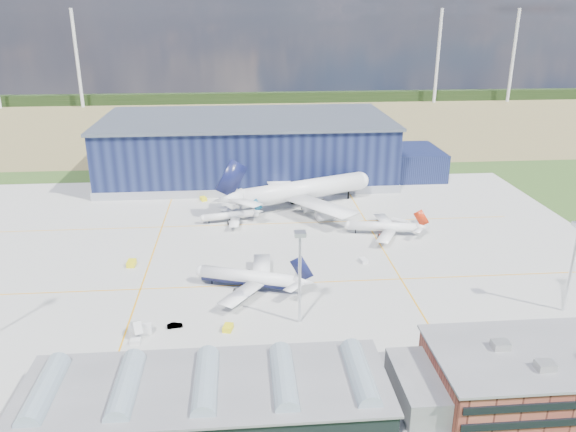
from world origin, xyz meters
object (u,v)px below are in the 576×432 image
at_px(gse_van_a, 140,330).
at_px(airstair, 137,331).
at_px(airliner_widebody, 303,180).
at_px(gse_cart_b, 310,196).
at_px(car_b, 175,325).
at_px(gse_van_b, 399,223).
at_px(car_a, 368,362).
at_px(airliner_regional, 229,212).
at_px(gse_cart_a, 363,261).
at_px(gse_tug_c, 203,199).
at_px(gse_tug_a, 131,263).
at_px(light_mast_center, 300,263).
at_px(hangar, 253,150).
at_px(airliner_navy, 248,270).
at_px(airliner_red, 383,222).
at_px(gse_van_c, 334,356).
at_px(ops_building, 553,373).
at_px(gse_tug_b, 228,328).
at_px(light_mast_east, 574,253).

bearing_deg(gse_van_a, airstair, 142.53).
xyz_separation_m(airliner_widebody, airstair, (-46.87, -84.67, -8.99)).
height_order(gse_cart_b, car_b, gse_cart_b).
height_order(gse_van_b, car_a, gse_van_b).
bearing_deg(airliner_regional, gse_cart_a, 125.08).
xyz_separation_m(airliner_regional, gse_van_b, (57.38, -9.13, -2.44)).
height_order(gse_tug_c, car_a, gse_tug_c).
distance_m(airliner_regional, gse_tug_a, 43.16).
bearing_deg(light_mast_center, hangar, 93.30).
height_order(gse_van_a, gse_tug_c, gse_van_a).
xyz_separation_m(airliner_navy, car_b, (-17.31, -17.96, -4.76)).
xyz_separation_m(hangar, gse_tug_a, (-37.65, -89.92, -10.85)).
bearing_deg(light_mast_center, airliner_navy, 122.92).
relative_size(hangar, gse_van_b, 26.91).
distance_m(airliner_red, gse_tug_c, 72.36).
relative_size(airliner_widebody, car_a, 17.26).
bearing_deg(airliner_red, gse_cart_a, 74.51).
xyz_separation_m(gse_tug_a, car_a, (57.32, -52.89, -0.14)).
distance_m(hangar, airstair, 131.71).
height_order(airliner_widebody, gse_van_c, airliner_widebody).
height_order(airliner_regional, gse_tug_a, airliner_regional).
bearing_deg(ops_building, gse_cart_a, 110.49).
relative_size(light_mast_center, gse_tug_b, 7.73).
bearing_deg(car_b, gse_cart_a, -67.80).
bearing_deg(ops_building, gse_tug_a, 144.16).
relative_size(airliner_regional, airstair, 5.01).
relative_size(gse_cart_a, gse_van_b, 0.52).
height_order(light_mast_center, car_a, light_mast_center).
bearing_deg(gse_tug_a, car_b, -63.35).
bearing_deg(airstair, gse_tug_c, 62.69).
height_order(hangar, gse_van_a, hangar).
distance_m(gse_cart_a, gse_cart_b, 61.10).
distance_m(ops_building, airstair, 86.38).
height_order(light_mast_center, gse_tug_c, light_mast_center).
height_order(airliner_red, gse_van_b, airliner_red).
bearing_deg(light_mast_east, airliner_regional, 140.44).
distance_m(airliner_red, gse_cart_b, 44.39).
relative_size(gse_tug_a, gse_tug_c, 1.13).
relative_size(light_mast_east, gse_tug_b, 7.73).
bearing_deg(gse_van_b, gse_cart_b, 74.63).
relative_size(gse_tug_c, gse_van_c, 0.65).
height_order(airliner_widebody, gse_tug_c, airliner_widebody).
xyz_separation_m(ops_building, car_b, (-73.97, 30.05, -4.20)).
bearing_deg(car_b, airliner_regional, -19.12).
relative_size(ops_building, airliner_navy, 1.40).
bearing_deg(hangar, gse_cart_b, -57.47).
distance_m(airliner_widebody, car_a, 100.10).
height_order(airliner_regional, car_b, airliner_regional).
height_order(airliner_regional, gse_tug_c, airliner_regional).
distance_m(light_mast_center, light_mast_east, 65.00).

